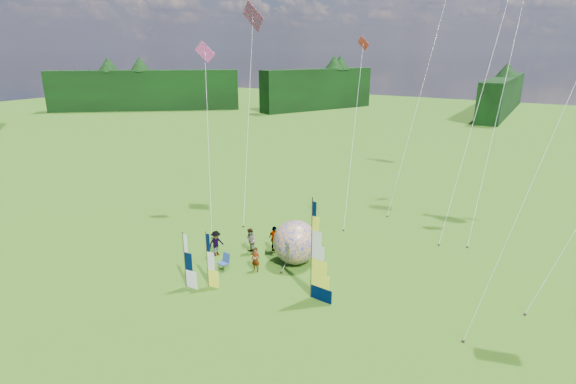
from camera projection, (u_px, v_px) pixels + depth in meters
The scene contains 18 objects.
ground at pixel (263, 325), 21.64m from camera, with size 220.00×220.00×0.00m, color #406A13.
treeline_ring at pixel (261, 250), 20.41m from camera, with size 210.00×210.00×8.00m, color black, non-canonical shape.
feather_banner_main at pixel (312, 251), 23.27m from camera, with size 1.46×0.10×5.45m, color black, non-canonical shape.
side_banner_left at pixel (207, 260), 24.73m from camera, with size 0.90×0.10×3.20m, color #FCFF2D, non-canonical shape.
side_banner_far at pixel (185, 261), 24.68m from camera, with size 0.95×0.10×3.20m, color white, non-canonical shape.
bol_inflatable at pixel (295, 242), 27.58m from camera, with size 2.75×2.75×2.75m, color #06239C.
spectator_a at pixel (256, 260), 26.68m from camera, with size 0.55×0.36×1.52m, color #66594C.
spectator_b at pixel (250, 241), 28.96m from camera, with size 0.83×0.41×1.72m, color #66594C.
spectator_c at pixel (216, 243), 28.72m from camera, with size 1.09×0.40×1.68m, color #66594C.
spectator_d at pixel (274, 239), 29.22m from camera, with size 1.04×0.42×1.77m, color #66594C.
camp_chair at pixel (223, 262), 26.91m from camera, with size 0.60×0.60×1.03m, color navy, non-canonical shape.
kite_whale at pixel (502, 93), 31.63m from camera, with size 3.37×14.40×19.49m, color black, non-canonical shape.
kite_rainbow_delta at pixel (248, 103), 34.78m from camera, with size 8.01×11.44×17.34m, color #F50C00, non-canonical shape.
kite_parafoil at pixel (555, 118), 18.93m from camera, with size 7.61×9.86×19.86m, color #B41B11, non-canonical shape.
small_kite_red at pixel (354, 126), 34.58m from camera, with size 4.40×10.06×14.12m, color red, non-canonical shape.
small_kite_orange at pixel (479, 99), 30.97m from camera, with size 4.01×11.98×18.83m, color #ED4D0C, non-canonical shape.
small_kite_pink at pixel (208, 131), 32.87m from camera, with size 7.53×8.52×13.88m, color #E441A7, non-canonical shape.
small_kite_green at pixel (421, 89), 36.80m from camera, with size 2.63×12.53×19.14m, color #15CA19, non-canonical shape.
Camera 1 is at (10.66, -15.33, 12.74)m, focal length 28.00 mm.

